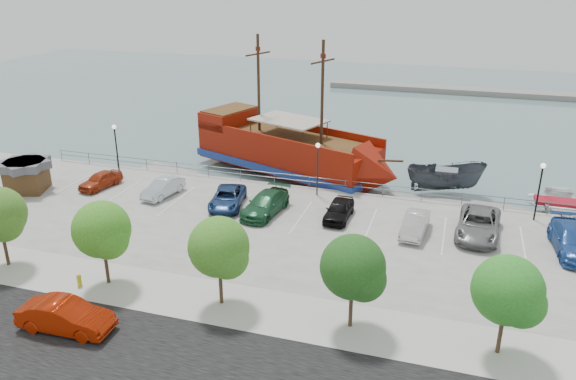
% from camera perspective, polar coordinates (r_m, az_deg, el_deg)
% --- Properties ---
extents(ground, '(160.00, 160.00, 0.00)m').
position_cam_1_polar(ground, '(39.25, 0.53, -5.27)').
color(ground, slate).
extents(street, '(100.00, 8.00, 0.04)m').
position_cam_1_polar(street, '(26.25, -10.17, -18.43)').
color(street, black).
rests_on(street, land_slab).
extents(sidewalk, '(100.00, 4.00, 0.05)m').
position_cam_1_polar(sidewalk, '(30.58, -5.01, -11.66)').
color(sidewalk, '#BAB4AA').
rests_on(sidewalk, land_slab).
extents(seawall_railing, '(50.00, 0.06, 1.00)m').
position_cam_1_polar(seawall_railing, '(45.52, 3.37, 0.71)').
color(seawall_railing, '#5D5F63').
rests_on(seawall_railing, land_slab).
extents(far_shore, '(40.00, 3.00, 0.80)m').
position_cam_1_polar(far_shore, '(90.21, 17.17, 9.60)').
color(far_shore, gray).
rests_on(far_shore, ground).
extents(pirate_ship, '(20.74, 12.19, 12.89)m').
position_cam_1_polar(pirate_ship, '(50.57, 1.19, 3.67)').
color(pirate_ship, maroon).
rests_on(pirate_ship, ground).
extents(patrol_boat, '(6.97, 4.17, 2.53)m').
position_cam_1_polar(patrol_boat, '(48.55, 15.72, 0.94)').
color(patrol_boat, '#3D434B').
rests_on(patrol_boat, ground).
extents(speedboat, '(4.68, 6.54, 1.35)m').
position_cam_1_polar(speedboat, '(47.84, 26.05, -1.60)').
color(speedboat, white).
rests_on(speedboat, ground).
extents(dock_west, '(8.02, 4.27, 0.44)m').
position_cam_1_polar(dock_west, '(52.00, -11.23, 1.50)').
color(dock_west, gray).
rests_on(dock_west, ground).
extents(dock_mid, '(7.20, 2.22, 0.41)m').
position_cam_1_polar(dock_mid, '(46.22, 14.07, -1.37)').
color(dock_mid, gray).
rests_on(dock_mid, ground).
extents(dock_east, '(7.16, 3.13, 0.40)m').
position_cam_1_polar(dock_east, '(46.46, 22.11, -2.26)').
color(dock_east, gray).
rests_on(dock_east, ground).
extents(shed, '(3.89, 3.89, 2.53)m').
position_cam_1_polar(shed, '(49.53, -25.04, 1.41)').
color(shed, '#4E331B').
rests_on(shed, land_slab).
extents(street_sedan, '(4.87, 1.86, 1.58)m').
position_cam_1_polar(street_sedan, '(30.37, -21.66, -11.82)').
color(street_sedan, '#A21C04').
rests_on(street_sedan, street).
extents(fire_hydrant, '(0.27, 0.27, 0.78)m').
position_cam_1_polar(fire_hydrant, '(34.05, -20.45, -8.54)').
color(fire_hydrant, gold).
rests_on(fire_hydrant, sidewalk).
extents(lamp_post_left, '(0.36, 0.36, 4.28)m').
position_cam_1_polar(lamp_post_left, '(50.80, -17.11, 4.88)').
color(lamp_post_left, black).
rests_on(lamp_post_left, land_slab).
extents(lamp_post_mid, '(0.36, 0.36, 4.28)m').
position_cam_1_polar(lamp_post_mid, '(43.52, 3.02, 3.09)').
color(lamp_post_mid, black).
rests_on(lamp_post_mid, land_slab).
extents(lamp_post_right, '(0.36, 0.36, 4.28)m').
position_cam_1_polar(lamp_post_right, '(42.76, 24.26, 0.80)').
color(lamp_post_right, black).
rests_on(lamp_post_right, land_slab).
extents(tree_b, '(3.30, 3.20, 5.00)m').
position_cam_1_polar(tree_b, '(36.77, -27.24, -2.38)').
color(tree_b, '#473321').
rests_on(tree_b, sidewalk).
extents(tree_c, '(3.30, 3.20, 5.00)m').
position_cam_1_polar(tree_c, '(32.44, -18.25, -4.06)').
color(tree_c, '#473321').
rests_on(tree_c, sidewalk).
extents(tree_d, '(3.30, 3.20, 5.00)m').
position_cam_1_polar(tree_d, '(29.16, -6.83, -6.03)').
color(tree_d, '#473321').
rests_on(tree_d, sidewalk).
extents(tree_e, '(3.30, 3.20, 5.00)m').
position_cam_1_polar(tree_e, '(27.32, 6.87, -8.06)').
color(tree_e, '#473321').
rests_on(tree_e, sidewalk).
extents(tree_f, '(3.30, 3.20, 5.00)m').
position_cam_1_polar(tree_f, '(27.22, 21.70, -9.73)').
color(tree_f, '#473321').
rests_on(tree_f, sidewalk).
extents(parked_car_a, '(2.33, 4.12, 1.32)m').
position_cam_1_polar(parked_car_a, '(48.24, -18.52, 0.98)').
color(parked_car_a, '#9E2F12').
rests_on(parked_car_a, land_slab).
extents(parked_car_b, '(2.07, 4.25, 1.34)m').
position_cam_1_polar(parked_car_b, '(45.14, -12.58, 0.21)').
color(parked_car_b, silver).
rests_on(parked_car_b, land_slab).
extents(parked_car_c, '(3.16, 5.22, 1.35)m').
position_cam_1_polar(parked_car_c, '(42.36, -6.17, -0.80)').
color(parked_car_c, navy).
rests_on(parked_car_c, land_slab).
extents(parked_car_d, '(2.74, 5.41, 1.51)m').
position_cam_1_polar(parked_car_d, '(40.93, -2.31, -1.40)').
color(parked_car_d, '#1C512F').
rests_on(parked_car_d, land_slab).
extents(parked_car_e, '(1.74, 4.14, 1.40)m').
position_cam_1_polar(parked_car_e, '(40.21, 5.19, -2.00)').
color(parked_car_e, black).
rests_on(parked_car_e, land_slab).
extents(parked_car_f, '(1.78, 4.31, 1.39)m').
position_cam_1_polar(parked_car_f, '(38.77, 12.76, -3.42)').
color(parked_car_f, beige).
rests_on(parked_car_f, land_slab).
extents(parked_car_g, '(3.12, 6.00, 1.62)m').
position_cam_1_polar(parked_car_g, '(39.68, 18.78, -3.30)').
color(parked_car_g, slate).
rests_on(parked_car_g, land_slab).
extents(parked_car_h, '(2.76, 5.82, 1.64)m').
position_cam_1_polar(parked_car_h, '(39.70, 27.00, -4.57)').
color(parked_car_h, '#254F9B').
rests_on(parked_car_h, land_slab).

